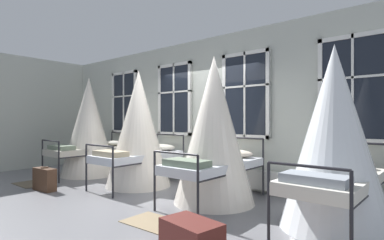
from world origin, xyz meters
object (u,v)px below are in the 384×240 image
(cot_fourth, at_px, (335,139))
(cot_second, at_px, (139,130))
(suitcase_dark, at_px, (45,179))
(cot_third, at_px, (214,131))
(cot_first, at_px, (89,128))
(travel_trunk, at_px, (191,236))

(cot_fourth, bearing_deg, cot_second, 90.33)
(cot_second, distance_m, cot_fourth, 3.90)
(cot_second, relative_size, cot_fourth, 1.03)
(suitcase_dark, bearing_deg, cot_third, 21.25)
(suitcase_dark, bearing_deg, cot_first, 116.06)
(cot_first, relative_size, cot_second, 1.01)
(cot_second, relative_size, suitcase_dark, 4.26)
(cot_first, relative_size, cot_third, 1.00)
(cot_first, bearing_deg, suitcase_dark, -148.85)
(suitcase_dark, bearing_deg, cot_second, 49.67)
(cot_third, height_order, cot_fourth, cot_third)
(suitcase_dark, relative_size, travel_trunk, 0.89)
(travel_trunk, bearing_deg, cot_second, 149.23)
(cot_second, relative_size, cot_third, 0.99)
(cot_fourth, height_order, suitcase_dark, cot_fourth)
(cot_first, height_order, cot_fourth, cot_first)
(cot_second, bearing_deg, cot_fourth, -91.98)
(suitcase_dark, bearing_deg, cot_fourth, 11.90)
(cot_first, bearing_deg, cot_third, -89.54)
(cot_third, xyz_separation_m, cot_fourth, (1.91, -0.03, -0.05))
(cot_third, bearing_deg, travel_trunk, -151.73)
(cot_second, xyz_separation_m, travel_trunk, (2.91, -1.73, -1.02))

